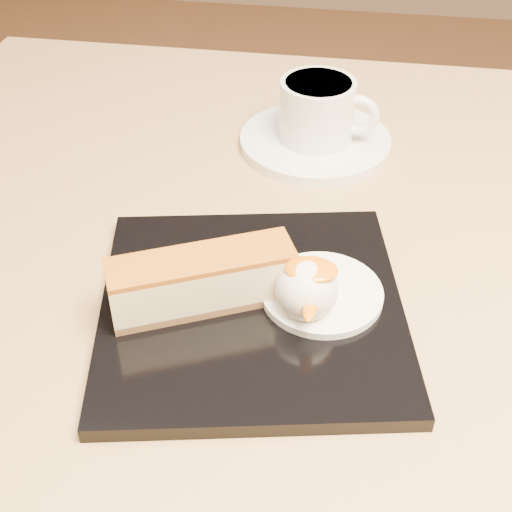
% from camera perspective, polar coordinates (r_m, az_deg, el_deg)
% --- Properties ---
extents(table, '(0.80, 0.80, 0.72)m').
position_cam_1_polar(table, '(0.68, 0.68, -10.56)').
color(table, black).
rests_on(table, ground).
extents(dessert_plate, '(0.26, 0.26, 0.01)m').
position_cam_1_polar(dessert_plate, '(0.53, -0.34, -4.23)').
color(dessert_plate, black).
rests_on(dessert_plate, table).
extents(cheesecake, '(0.14, 0.09, 0.04)m').
position_cam_1_polar(cheesecake, '(0.51, -4.34, -1.94)').
color(cheesecake, brown).
rests_on(cheesecake, dessert_plate).
extents(cream_smear, '(0.09, 0.09, 0.01)m').
position_cam_1_polar(cream_smear, '(0.53, 5.29, -2.98)').
color(cream_smear, white).
rests_on(cream_smear, dessert_plate).
extents(ice_cream_scoop, '(0.04, 0.04, 0.04)m').
position_cam_1_polar(ice_cream_scoop, '(0.50, 4.09, -2.72)').
color(ice_cream_scoop, white).
rests_on(ice_cream_scoop, cream_smear).
extents(mango_sauce, '(0.04, 0.03, 0.01)m').
position_cam_1_polar(mango_sauce, '(0.49, 4.44, -1.09)').
color(mango_sauce, orange).
rests_on(mango_sauce, ice_cream_scoop).
extents(mint_sprig, '(0.04, 0.03, 0.00)m').
position_cam_1_polar(mint_sprig, '(0.54, 2.49, -0.58)').
color(mint_sprig, '#2E8E3F').
rests_on(mint_sprig, cream_smear).
extents(saucer, '(0.15, 0.15, 0.01)m').
position_cam_1_polar(saucer, '(0.72, 4.75, 9.13)').
color(saucer, white).
rests_on(saucer, table).
extents(coffee_cup, '(0.10, 0.07, 0.06)m').
position_cam_1_polar(coffee_cup, '(0.71, 5.06, 11.61)').
color(coffee_cup, white).
rests_on(coffee_cup, saucer).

